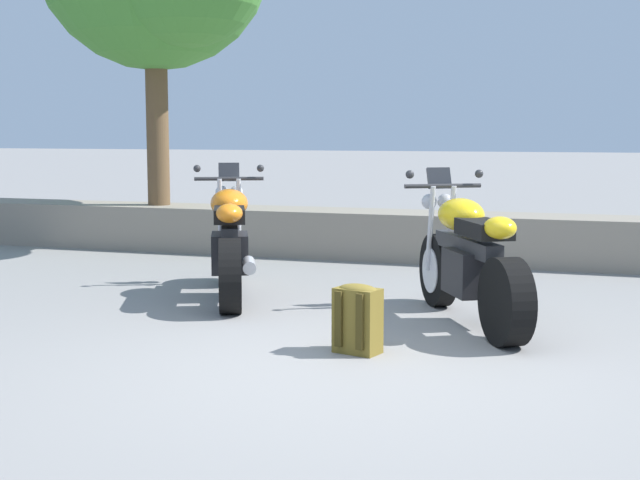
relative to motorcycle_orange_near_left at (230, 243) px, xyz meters
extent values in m
plane|color=gray|center=(1.69, -2.00, -0.49)|extent=(120.00, 120.00, 0.00)
cube|color=gray|center=(1.69, 2.80, -0.21)|extent=(36.00, 0.80, 0.55)
cylinder|color=black|center=(-0.28, 0.63, -0.18)|extent=(0.38, 0.62, 0.62)
cylinder|color=black|center=(0.30, -0.68, -0.18)|extent=(0.42, 0.64, 0.62)
cylinder|color=silver|center=(-0.28, 0.63, -0.18)|extent=(0.30, 0.42, 0.38)
cube|color=black|center=(0.03, -0.07, -0.08)|extent=(0.49, 0.57, 0.34)
cube|color=#2D2D30|center=(-0.01, 0.02, 0.12)|extent=(0.57, 1.06, 0.12)
ellipsoid|color=orange|center=(-0.07, 0.16, 0.34)|extent=(0.52, 0.61, 0.26)
cube|color=black|center=(0.12, -0.28, 0.28)|extent=(0.46, 0.62, 0.12)
ellipsoid|color=orange|center=(0.24, -0.55, 0.32)|extent=(0.31, 0.35, 0.16)
cylinder|color=#2D2D30|center=(-0.25, 0.56, 0.54)|extent=(0.62, 0.30, 0.04)
sphere|color=silver|center=(-0.37, 0.66, 0.40)|extent=(0.13, 0.13, 0.13)
sphere|color=silver|center=(-0.24, 0.72, 0.40)|extent=(0.13, 0.13, 0.13)
cube|color=#26282D|center=(-0.29, 0.65, 0.60)|extent=(0.22, 0.17, 0.18)
cylinder|color=silver|center=(0.35, -0.40, -0.13)|extent=(0.25, 0.39, 0.11)
cylinder|color=silver|center=(-0.35, 0.56, 0.18)|extent=(0.11, 0.17, 0.73)
cylinder|color=silver|center=(-0.18, 0.63, 0.18)|extent=(0.11, 0.17, 0.73)
sphere|color=#2D2D30|center=(-0.51, 0.40, 0.64)|extent=(0.07, 0.07, 0.07)
sphere|color=#2D2D30|center=(0.04, 0.65, 0.64)|extent=(0.07, 0.07, 0.07)
cylinder|color=black|center=(1.86, 0.15, -0.18)|extent=(0.43, 0.61, 0.62)
cylinder|color=black|center=(2.56, -1.10, -0.18)|extent=(0.46, 0.63, 0.62)
cylinder|color=silver|center=(1.86, 0.15, -0.18)|extent=(0.33, 0.41, 0.38)
cube|color=black|center=(2.23, -0.52, -0.08)|extent=(0.51, 0.58, 0.34)
cube|color=#2D2D30|center=(2.19, -0.43, 0.12)|extent=(0.66, 1.03, 0.12)
ellipsoid|color=yellow|center=(2.11, -0.30, 0.34)|extent=(0.55, 0.62, 0.26)
cube|color=black|center=(2.35, -0.72, 0.28)|extent=(0.50, 0.62, 0.12)
ellipsoid|color=yellow|center=(2.49, -0.98, 0.32)|extent=(0.33, 0.35, 0.16)
cylinder|color=#2D2D30|center=(1.90, 0.08, 0.54)|extent=(0.59, 0.36, 0.04)
sphere|color=silver|center=(1.77, 0.17, 0.40)|extent=(0.13, 0.13, 0.13)
sphere|color=silver|center=(1.89, 0.24, 0.40)|extent=(0.13, 0.13, 0.13)
cube|color=#26282D|center=(1.85, 0.17, 0.60)|extent=(0.22, 0.18, 0.18)
cylinder|color=silver|center=(2.59, -0.81, -0.13)|extent=(0.28, 0.39, 0.11)
cylinder|color=silver|center=(1.80, 0.07, 0.18)|extent=(0.12, 0.16, 0.73)
cylinder|color=silver|center=(1.95, 0.16, 0.18)|extent=(0.12, 0.16, 0.73)
sphere|color=#2D2D30|center=(1.65, -0.10, 0.64)|extent=(0.07, 0.07, 0.07)
sphere|color=#2D2D30|center=(2.18, 0.20, 0.64)|extent=(0.07, 0.07, 0.07)
cube|color=brown|center=(1.64, -1.61, -0.27)|extent=(0.34, 0.26, 0.44)
cube|color=brown|center=(1.67, -1.50, -0.31)|extent=(0.24, 0.11, 0.24)
ellipsoid|color=brown|center=(1.64, -1.61, -0.06)|extent=(0.32, 0.24, 0.08)
cube|color=#403513|center=(1.53, -1.69, -0.25)|extent=(0.06, 0.04, 0.37)
cube|color=#403513|center=(1.69, -1.73, -0.25)|extent=(0.06, 0.04, 0.37)
cylinder|color=brown|center=(-2.23, 2.82, 1.09)|extent=(0.28, 0.28, 2.05)
camera|label=1|loc=(3.20, -7.22, 1.00)|focal=49.72mm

